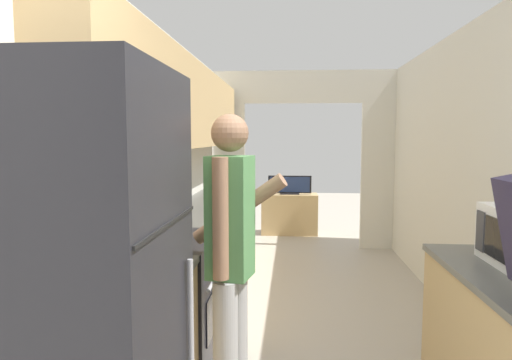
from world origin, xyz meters
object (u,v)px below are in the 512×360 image
Objects in this scene: refrigerator at (66,337)px; person at (231,264)px; tv_cabinet at (290,214)px; range_oven at (166,307)px; knife at (181,221)px; television at (290,185)px.

refrigerator is 0.99m from person.
refrigerator is 2.00× the size of tv_cabinet.
tv_cabinet is at bearing 8.22° from person.
refrigerator is at bearing -87.83° from range_oven.
person is 5.11m from tv_cabinet.
tv_cabinet is at bearing 80.26° from range_oven.
range_oven reaches higher than knife.
refrigerator reaches higher than tv_cabinet.
television is (0.78, 4.51, 0.34)m from range_oven.
television is at bearing 88.71° from knife.
person is 2.44× the size of television.
television is (0.29, 5.02, -0.11)m from person.
tv_cabinet is at bearing 90.00° from television.
range_oven is 0.77m from knife.
knife is (-0.83, -3.89, 0.13)m from television.
knife is (-0.05, 0.61, 0.46)m from range_oven.
person is 1.26m from knife.
knife is at bearing 94.63° from range_oven.
refrigerator is 2.03m from knife.
television reaches higher than tv_cabinet.
range_oven is 0.84m from person.
television is at bearing 82.99° from refrigerator.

